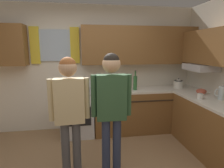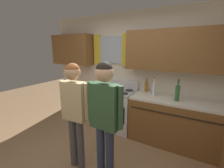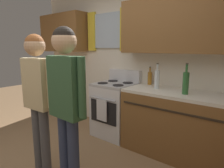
% 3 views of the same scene
% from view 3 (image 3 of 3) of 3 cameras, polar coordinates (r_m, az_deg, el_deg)
% --- Properties ---
extents(back_wall_unit, '(4.60, 0.42, 2.60)m').
position_cam_3_polar(back_wall_unit, '(3.26, 7.87, 10.94)').
color(back_wall_unit, silver).
rests_on(back_wall_unit, ground).
extents(stove_oven, '(0.63, 0.67, 1.10)m').
position_cam_3_polar(stove_oven, '(3.35, 1.00, -7.05)').
color(stove_oven, silver).
rests_on(stove_oven, ground).
extents(bottle_wine_green, '(0.08, 0.08, 0.39)m').
position_cam_3_polar(bottle_wine_green, '(2.61, 20.77, 0.43)').
color(bottle_wine_green, '#2D6633').
rests_on(bottle_wine_green, kitchen_counter_run).
extents(bottle_tall_clear, '(0.07, 0.07, 0.37)m').
position_cam_3_polar(bottle_tall_clear, '(2.87, 13.04, 1.49)').
color(bottle_tall_clear, silver).
rests_on(bottle_tall_clear, kitchen_counter_run).
extents(bottle_oil_amber, '(0.06, 0.06, 0.29)m').
position_cam_3_polar(bottle_oil_amber, '(3.16, 10.99, 1.80)').
color(bottle_oil_amber, '#B27223').
rests_on(bottle_oil_amber, kitchen_counter_run).
extents(adult_left, '(0.51, 0.22, 1.63)m').
position_cam_3_polar(adult_left, '(2.34, -20.88, -1.37)').
color(adult_left, '#4C4C51').
rests_on(adult_left, ground).
extents(adult_in_plaid, '(0.52, 0.23, 1.67)m').
position_cam_3_polar(adult_in_plaid, '(1.90, -13.19, -2.75)').
color(adult_in_plaid, '#2D3856').
rests_on(adult_in_plaid, ground).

